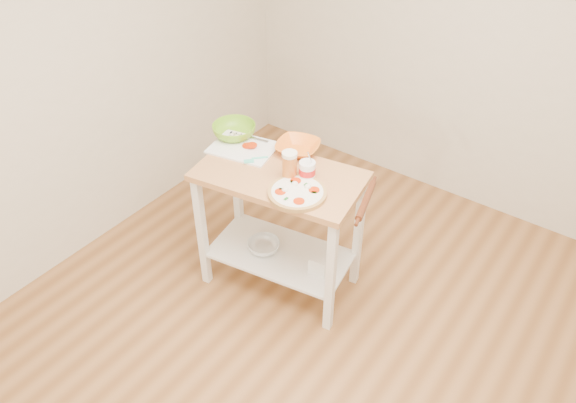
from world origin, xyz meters
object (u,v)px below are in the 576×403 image
at_px(pizza, 297,192).
at_px(yogurt_tub, 307,171).
at_px(rolling_pin, 366,200).
at_px(shelf_bin, 320,263).
at_px(orange_bowl, 298,148).
at_px(cutting_board, 243,147).
at_px(green_bowl, 234,131).
at_px(knife, 244,136).
at_px(prep_island, 280,208).
at_px(beer_pint, 290,165).
at_px(spatula, 255,159).
at_px(shelf_glass_bowl, 264,246).

distance_m(pizza, yogurt_tub, 0.17).
xyz_separation_m(rolling_pin, shelf_bin, (-0.26, -0.04, -0.60)).
bearing_deg(orange_bowl, cutting_board, -151.39).
distance_m(yogurt_tub, rolling_pin, 0.40).
bearing_deg(rolling_pin, cutting_board, 177.68).
relative_size(orange_bowl, green_bowl, 0.95).
relative_size(knife, yogurt_tub, 1.29).
height_order(prep_island, beer_pint, beer_pint).
distance_m(rolling_pin, shelf_bin, 0.65).
bearing_deg(spatula, rolling_pin, -43.20).
height_order(prep_island, orange_bowl, orange_bowl).
bearing_deg(rolling_pin, orange_bowl, 161.48).
relative_size(spatula, knife, 0.53).
bearing_deg(prep_island, shelf_bin, 3.30).
relative_size(spatula, orange_bowl, 0.53).
bearing_deg(yogurt_tub, shelf_glass_bowl, -160.14).
distance_m(prep_island, yogurt_tub, 0.36).
height_order(pizza, spatula, pizza).
distance_m(pizza, orange_bowl, 0.44).
bearing_deg(cutting_board, knife, 116.53).
bearing_deg(spatula, orange_bowl, 11.88).
bearing_deg(shelf_bin, beer_pint, -175.07).
bearing_deg(orange_bowl, beer_pint, -64.39).
xyz_separation_m(cutting_board, shelf_glass_bowl, (0.25, -0.13, -0.61)).
bearing_deg(rolling_pin, spatula, -177.04).
distance_m(cutting_board, orange_bowl, 0.35).
height_order(orange_bowl, yogurt_tub, yogurt_tub).
xyz_separation_m(pizza, orange_bowl, (-0.25, 0.36, 0.02)).
relative_size(pizza, rolling_pin, 0.97).
height_order(pizza, green_bowl, green_bowl).
bearing_deg(shelf_bin, cutting_board, 173.69).
relative_size(orange_bowl, shelf_glass_bowl, 1.24).
relative_size(rolling_pin, shelf_glass_bowl, 1.60).
height_order(prep_island, rolling_pin, rolling_pin).
bearing_deg(yogurt_tub, prep_island, -162.24).
height_order(yogurt_tub, rolling_pin, yogurt_tub).
xyz_separation_m(spatula, shelf_bin, (0.50, 0.00, -0.60)).
bearing_deg(shelf_glass_bowl, orange_bowl, 79.43).
relative_size(cutting_board, rolling_pin, 1.31).
height_order(spatula, orange_bowl, orange_bowl).
height_order(orange_bowl, beer_pint, beer_pint).
distance_m(spatula, green_bowl, 0.33).
height_order(green_bowl, shelf_bin, green_bowl).
distance_m(prep_island, green_bowl, 0.60).
distance_m(cutting_board, knife, 0.12).
height_order(prep_island, pizza, pizza).
bearing_deg(yogurt_tub, beer_pint, -148.05).
bearing_deg(yogurt_tub, knife, 167.53).
bearing_deg(yogurt_tub, green_bowl, 170.43).
bearing_deg(knife, cutting_board, -62.26).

